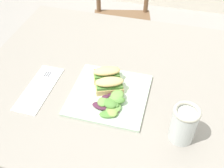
# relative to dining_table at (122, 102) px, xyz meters

# --- Properties ---
(ground_plane) EXTENTS (8.27, 8.27, 0.00)m
(ground_plane) POSITION_rel_dining_table_xyz_m (0.01, 0.06, -0.61)
(ground_plane) COLOR gray
(dining_table) EXTENTS (1.12, 0.90, 0.74)m
(dining_table) POSITION_rel_dining_table_xyz_m (0.00, 0.00, 0.00)
(dining_table) COLOR gray
(dining_table) RESTS_ON ground
(chair_wooden_far) EXTENTS (0.48, 0.48, 0.87)m
(chair_wooden_far) POSITION_rel_dining_table_xyz_m (-0.21, 0.89, -0.16)
(chair_wooden_far) COLOR brown
(chair_wooden_far) RESTS_ON ground
(plate_lunch) EXTENTS (0.27, 0.27, 0.01)m
(plate_lunch) POSITION_rel_dining_table_xyz_m (-0.02, -0.10, 0.14)
(plate_lunch) COLOR beige
(plate_lunch) RESTS_ON dining_table
(sandwich_half_front) EXTENTS (0.11, 0.09, 0.06)m
(sandwich_half_front) POSITION_rel_dining_table_xyz_m (-0.03, -0.09, 0.17)
(sandwich_half_front) COLOR #DBB270
(sandwich_half_front) RESTS_ON plate_lunch
(sandwich_half_back) EXTENTS (0.11, 0.09, 0.06)m
(sandwich_half_back) POSITION_rel_dining_table_xyz_m (-0.05, -0.03, 0.17)
(sandwich_half_back) COLOR #DBB270
(sandwich_half_back) RESTS_ON plate_lunch
(salad_mixed_greens) EXTENTS (0.11, 0.16, 0.03)m
(salad_mixed_greens) POSITION_rel_dining_table_xyz_m (-0.00, -0.15, 0.16)
(salad_mixed_greens) COLOR #4C2338
(salad_mixed_greens) RESTS_ON plate_lunch
(napkin_folded) EXTENTS (0.09, 0.25, 0.00)m
(napkin_folded) POSITION_rel_dining_table_xyz_m (-0.28, -0.13, 0.13)
(napkin_folded) COLOR white
(napkin_folded) RESTS_ON dining_table
(fork_on_napkin) EXTENTS (0.03, 0.19, 0.00)m
(fork_on_napkin) POSITION_rel_dining_table_xyz_m (-0.28, -0.12, 0.14)
(fork_on_napkin) COLOR silver
(fork_on_napkin) RESTS_ON napkin_folded
(mason_jar_iced_tea) EXTENTS (0.08, 0.08, 0.12)m
(mason_jar_iced_tea) POSITION_rel_dining_table_xyz_m (0.24, -0.21, 0.19)
(mason_jar_iced_tea) COLOR #C67528
(mason_jar_iced_tea) RESTS_ON dining_table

